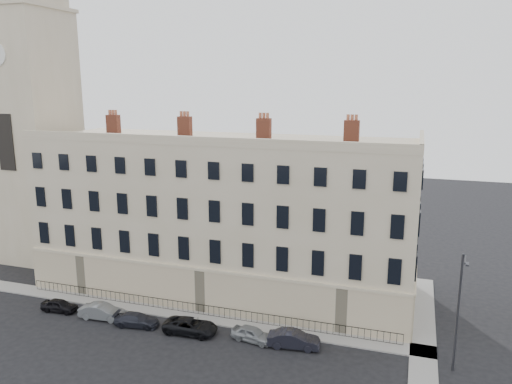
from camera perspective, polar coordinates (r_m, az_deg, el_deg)
ground at (r=39.49m, az=-1.68°, el=-18.36°), size 160.00×160.00×0.00m
terrace at (r=48.92m, az=-3.60°, el=-2.66°), size 36.22×12.22×17.00m
church_tower at (r=61.93m, az=-24.49°, el=9.90°), size 8.00×8.13×44.00m
pavement_terrace at (r=47.24m, az=-11.35°, el=-13.08°), size 48.00×2.00×0.12m
pavement_east_return at (r=44.72m, az=18.55°, el=-15.04°), size 2.00×24.00×0.12m
railings at (r=45.67m, az=-6.63°, el=-13.16°), size 35.00×0.04×0.96m
car_a at (r=49.31m, az=-21.54°, el=-11.97°), size 3.41×1.54×1.14m
car_b at (r=46.67m, az=-17.18°, el=-12.93°), size 4.11×1.70×1.32m
car_c at (r=44.70m, az=-13.47°, el=-14.02°), size 4.03×2.09×1.12m
car_d at (r=42.76m, az=-7.51°, el=-14.95°), size 4.60×2.30×1.25m
car_e at (r=41.30m, az=-0.40°, el=-15.92°), size 3.67×1.95×1.19m
car_f at (r=40.51m, az=4.34°, el=-16.45°), size 4.22×1.91×1.34m
streetlamp at (r=38.24m, az=22.14°, el=-12.19°), size 0.35×1.90×8.79m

